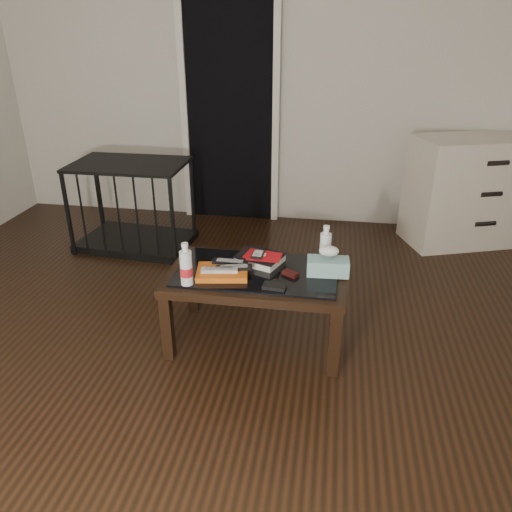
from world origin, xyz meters
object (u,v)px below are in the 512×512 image
Objects in this scene: textbook at (260,259)px; coffee_table at (257,280)px; water_bottle_right at (325,245)px; pet_crate at (135,219)px; dresser at (482,190)px; water_bottle_left at (186,264)px; tissue_box at (328,266)px.

coffee_table is at bearing -70.53° from textbook.
coffee_table is at bearing -158.77° from water_bottle_right.
pet_crate is at bearing 158.91° from textbook.
dresser is 1.36× the size of pet_crate.
dresser is 5.45× the size of water_bottle_left.
dresser is 5.45× the size of water_bottle_right.
textbook is at bearing -174.48° from water_bottle_right.
pet_crate is (-2.87, -0.57, -0.22)m from dresser.
dresser is at bearing 47.69° from coffee_table.
textbook is at bearing -36.43° from pet_crate.
dresser is at bearing 45.49° from water_bottle_left.
textbook is at bearing 43.29° from water_bottle_left.
water_bottle_left is at bearing -52.67° from pet_crate.
water_bottle_left is at bearing -115.87° from textbook.
water_bottle_left and water_bottle_right have the same top height.
dresser reaches higher than coffee_table.
pet_crate is (-1.23, 1.22, -0.17)m from coffee_table.
tissue_box is (1.63, -1.20, 0.28)m from pet_crate.
water_bottle_right is at bearing -28.25° from pet_crate.
pet_crate is at bearing 135.33° from coffee_table.
water_bottle_right reaches higher than tissue_box.
pet_crate is 4.01× the size of water_bottle_right.
textbook is 1.05× the size of water_bottle_right.
coffee_table is 4.20× the size of water_bottle_left.
water_bottle_left is (-0.35, -0.33, 0.10)m from textbook.
coffee_table is 2.43m from dresser.
water_bottle_left is 0.80m from water_bottle_right.
water_bottle_right is (1.61, -1.07, 0.35)m from pet_crate.
water_bottle_right is (0.37, 0.04, 0.10)m from textbook.
water_bottle_left is (-1.97, -2.01, 0.13)m from dresser.
pet_crate is at bearing 140.63° from tissue_box.
textbook is at bearing -153.33° from dresser.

